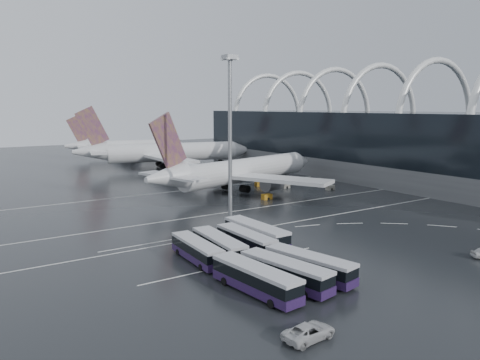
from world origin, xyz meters
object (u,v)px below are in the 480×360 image
airliner_gate_b (164,153)px  floodlight_mast (230,117)px  bus_row_far_b (286,272)px  van_curve_a (309,332)px  gse_cart_belly_b (286,186)px  airliner_gate_c (126,147)px  bus_row_near_c (246,241)px  gse_cart_belly_d (330,188)px  bus_row_far_a (256,279)px  bus_row_near_b (219,245)px  bus_row_near_d (256,233)px  airliner_main (239,172)px  bus_row_near_a (197,250)px  bus_row_far_c (310,265)px  gse_cart_belly_e (259,184)px  gse_cart_belly_c (267,197)px

airliner_gate_b → floodlight_mast: floodlight_mast is taller
bus_row_far_b → floodlight_mast: bearing=-31.6°
van_curve_a → gse_cart_belly_b: 83.15m
airliner_gate_c → bus_row_near_c: bearing=-93.2°
gse_cart_belly_d → bus_row_far_a: bearing=-141.2°
airliner_gate_c → van_curve_a: (-41.73, -162.79, -3.82)m
airliner_gate_c → bus_row_near_b: bearing=-95.1°
bus_row_near_c → bus_row_far_b: (-3.70, -13.99, 0.06)m
bus_row_far_b → floodlight_mast: size_ratio=0.42×
bus_row_near_d → bus_row_far_a: 19.54m
airliner_main → bus_row_near_b: size_ratio=4.69×
bus_row_near_a → bus_row_near_b: (3.64, 0.00, 0.08)m
airliner_main → bus_row_near_b: bearing=-141.1°
bus_row_near_b → floodlight_mast: (14.45, 19.68, 17.98)m
gse_cart_belly_d → bus_row_far_c: bearing=-136.7°
gse_cart_belly_e → gse_cart_belly_c: bearing=-120.3°
bus_row_near_c → bus_row_near_d: bearing=-59.0°
bus_row_near_c → airliner_gate_b: bearing=-17.3°
airliner_gate_b → bus_row_far_a: bearing=-96.6°
airliner_gate_c → gse_cart_belly_c: size_ratio=21.64×
airliner_main → floodlight_mast: 32.34m
bus_row_far_a → floodlight_mast: bearing=-33.2°
airliner_gate_b → bus_row_near_d: bearing=-93.3°
bus_row_far_c → gse_cart_belly_d: bus_row_far_c is taller
airliner_main → airliner_gate_b: airliner_gate_b is taller
bus_row_far_c → gse_cart_belly_e: 70.02m
van_curve_a → gse_cart_belly_b: bearing=-41.5°
bus_row_near_b → gse_cart_belly_c: (31.41, 30.30, -1.06)m
airliner_gate_c → gse_cart_belly_e: size_ratio=23.84×
bus_row_near_c → bus_row_near_d: (3.32, 1.99, 0.16)m
bus_row_near_c → bus_row_far_b: bus_row_far_b is taller
airliner_main → bus_row_far_b: (-30.71, -56.93, -3.41)m
airliner_gate_b → bus_row_near_a: (-38.29, -95.29, -3.87)m
airliner_gate_b → bus_row_far_b: size_ratio=4.76×
bus_row_near_a → gse_cart_belly_c: bearing=-46.2°
bus_row_near_a → bus_row_near_c: size_ratio=0.97×
bus_row_far_c → floodlight_mast: 39.12m
bus_row_near_c → bus_row_near_a: bearing=89.5°
van_curve_a → floodlight_mast: (20.08, 45.44, 18.92)m
bus_row_far_a → bus_row_near_d: bearing=-41.0°
bus_row_far_b → van_curve_a: bearing=140.5°
bus_row_far_b → gse_cart_belly_b: (44.12, 54.20, -1.14)m
bus_row_far_c → bus_row_near_b: bearing=9.4°
bus_row_far_c → gse_cart_belly_e: bearing=-41.8°
bus_row_near_a → floodlight_mast: size_ratio=0.39×
bus_row_near_d → gse_cart_belly_d: bus_row_near_d is taller
floodlight_mast → bus_row_far_c: bearing=-105.5°
bus_row_near_d → bus_row_far_b: 17.45m
gse_cart_belly_d → airliner_main: bearing=151.5°
airliner_gate_b → floodlight_mast: size_ratio=2.01×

